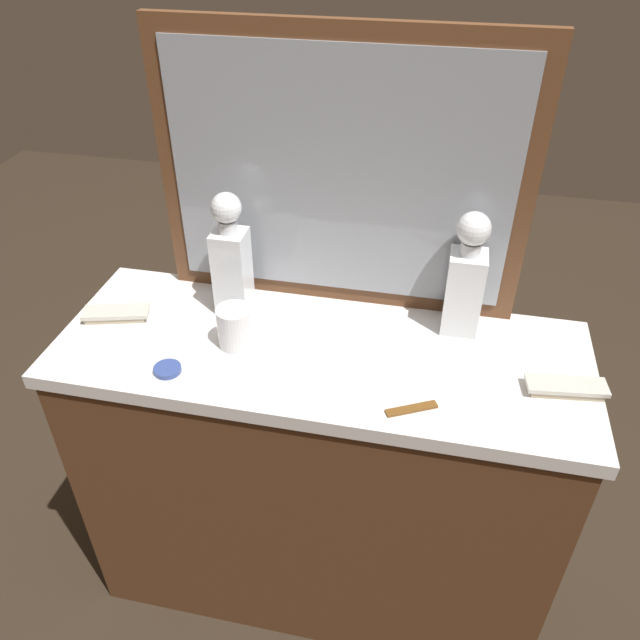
{
  "coord_description": "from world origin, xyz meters",
  "views": [
    {
      "loc": [
        0.23,
        -1.1,
        1.79
      ],
      "look_at": [
        0.0,
        0.0,
        0.97
      ],
      "focal_mm": 34.99,
      "sensor_mm": 36.0,
      "label": 1
    }
  ],
  "objects_px": {
    "crystal_tumbler_rear": "(235,328)",
    "porcelain_dish": "(167,369)",
    "silver_brush_right": "(566,388)",
    "crystal_decanter_far_left": "(232,265)",
    "crystal_decanter_right": "(465,285)",
    "tortoiseshell_comb": "(412,409)",
    "silver_brush_far_right": "(116,314)"
  },
  "relations": [
    {
      "from": "silver_brush_right",
      "to": "tortoiseshell_comb",
      "type": "xyz_separation_m",
      "value": [
        -0.31,
        -0.12,
        -0.01
      ]
    },
    {
      "from": "silver_brush_right",
      "to": "silver_brush_far_right",
      "type": "bearing_deg",
      "value": 177.35
    },
    {
      "from": "crystal_decanter_right",
      "to": "crystal_decanter_far_left",
      "type": "height_order",
      "value": "crystal_decanter_far_left"
    },
    {
      "from": "silver_brush_right",
      "to": "tortoiseshell_comb",
      "type": "bearing_deg",
      "value": -158.84
    },
    {
      "from": "crystal_tumbler_rear",
      "to": "silver_brush_right",
      "type": "distance_m",
      "value": 0.73
    },
    {
      "from": "crystal_decanter_right",
      "to": "silver_brush_far_right",
      "type": "distance_m",
      "value": 0.84
    },
    {
      "from": "tortoiseshell_comb",
      "to": "crystal_decanter_right",
      "type": "bearing_deg",
      "value": 74.74
    },
    {
      "from": "crystal_decanter_right",
      "to": "silver_brush_right",
      "type": "distance_m",
      "value": 0.32
    },
    {
      "from": "crystal_tumbler_rear",
      "to": "silver_brush_far_right",
      "type": "height_order",
      "value": "crystal_tumbler_rear"
    },
    {
      "from": "crystal_tumbler_rear",
      "to": "silver_brush_right",
      "type": "relative_size",
      "value": 0.57
    },
    {
      "from": "porcelain_dish",
      "to": "silver_brush_right",
      "type": "bearing_deg",
      "value": 7.56
    },
    {
      "from": "tortoiseshell_comb",
      "to": "crystal_tumbler_rear",
      "type": "bearing_deg",
      "value": 162.35
    },
    {
      "from": "silver_brush_far_right",
      "to": "porcelain_dish",
      "type": "xyz_separation_m",
      "value": [
        0.2,
        -0.16,
        -0.01
      ]
    },
    {
      "from": "crystal_decanter_right",
      "to": "crystal_tumbler_rear",
      "type": "height_order",
      "value": "crystal_decanter_right"
    },
    {
      "from": "silver_brush_right",
      "to": "silver_brush_far_right",
      "type": "relative_size",
      "value": 1.03
    },
    {
      "from": "crystal_decanter_far_left",
      "to": "silver_brush_far_right",
      "type": "distance_m",
      "value": 0.31
    },
    {
      "from": "crystal_tumbler_rear",
      "to": "porcelain_dish",
      "type": "xyz_separation_m",
      "value": [
        -0.12,
        -0.13,
        -0.04
      ]
    },
    {
      "from": "crystal_decanter_far_left",
      "to": "crystal_decanter_right",
      "type": "bearing_deg",
      "value": 3.36
    },
    {
      "from": "silver_brush_far_right",
      "to": "crystal_decanter_right",
      "type": "bearing_deg",
      "value": 9.44
    },
    {
      "from": "crystal_decanter_right",
      "to": "tortoiseshell_comb",
      "type": "height_order",
      "value": "crystal_decanter_right"
    },
    {
      "from": "porcelain_dish",
      "to": "tortoiseshell_comb",
      "type": "relative_size",
      "value": 0.57
    },
    {
      "from": "crystal_decanter_right",
      "to": "crystal_decanter_far_left",
      "type": "distance_m",
      "value": 0.55
    },
    {
      "from": "crystal_tumbler_rear",
      "to": "tortoiseshell_comb",
      "type": "distance_m",
      "value": 0.44
    },
    {
      "from": "porcelain_dish",
      "to": "tortoiseshell_comb",
      "type": "distance_m",
      "value": 0.54
    },
    {
      "from": "crystal_decanter_far_left",
      "to": "silver_brush_right",
      "type": "bearing_deg",
      "value": -11.1
    },
    {
      "from": "crystal_decanter_right",
      "to": "silver_brush_far_right",
      "type": "height_order",
      "value": "crystal_decanter_right"
    },
    {
      "from": "silver_brush_right",
      "to": "tortoiseshell_comb",
      "type": "height_order",
      "value": "silver_brush_right"
    },
    {
      "from": "silver_brush_far_right",
      "to": "porcelain_dish",
      "type": "distance_m",
      "value": 0.26
    },
    {
      "from": "crystal_decanter_right",
      "to": "silver_brush_far_right",
      "type": "bearing_deg",
      "value": -170.56
    },
    {
      "from": "crystal_decanter_right",
      "to": "crystal_tumbler_rear",
      "type": "relative_size",
      "value": 3.09
    },
    {
      "from": "silver_brush_right",
      "to": "porcelain_dish",
      "type": "relative_size",
      "value": 2.82
    },
    {
      "from": "crystal_decanter_far_left",
      "to": "silver_brush_far_right",
      "type": "bearing_deg",
      "value": -158.99
    }
  ]
}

